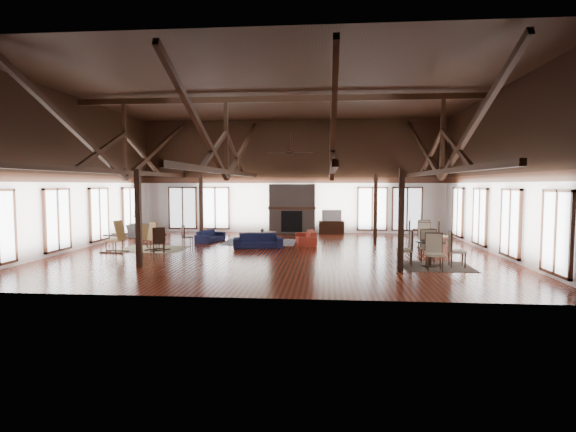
# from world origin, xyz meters

# --- Properties ---
(floor) EXTENTS (16.00, 16.00, 0.00)m
(floor) POSITION_xyz_m (0.00, 0.00, 0.00)
(floor) COLOR maroon
(floor) RESTS_ON ground
(ceiling) EXTENTS (16.00, 14.00, 0.02)m
(ceiling) POSITION_xyz_m (0.00, 0.00, 6.00)
(ceiling) COLOR black
(ceiling) RESTS_ON wall_back
(wall_back) EXTENTS (16.00, 0.02, 6.00)m
(wall_back) POSITION_xyz_m (0.00, 7.00, 3.00)
(wall_back) COLOR silver
(wall_back) RESTS_ON floor
(wall_front) EXTENTS (16.00, 0.02, 6.00)m
(wall_front) POSITION_xyz_m (0.00, -7.00, 3.00)
(wall_front) COLOR silver
(wall_front) RESTS_ON floor
(wall_left) EXTENTS (0.02, 14.00, 6.00)m
(wall_left) POSITION_xyz_m (-8.00, 0.00, 3.00)
(wall_left) COLOR silver
(wall_left) RESTS_ON floor
(wall_right) EXTENTS (0.02, 14.00, 6.00)m
(wall_right) POSITION_xyz_m (8.00, 0.00, 3.00)
(wall_right) COLOR silver
(wall_right) RESTS_ON floor
(roof_truss) EXTENTS (15.60, 14.07, 3.14)m
(roof_truss) POSITION_xyz_m (0.00, 0.00, 4.03)
(roof_truss) COLOR black
(roof_truss) RESTS_ON wall_back
(post_grid) EXTENTS (8.16, 7.16, 3.05)m
(post_grid) POSITION_xyz_m (0.00, 0.00, 1.52)
(post_grid) COLOR black
(post_grid) RESTS_ON floor
(fireplace) EXTENTS (2.50, 0.69, 2.60)m
(fireplace) POSITION_xyz_m (0.00, 6.67, 1.29)
(fireplace) COLOR #6B5B52
(fireplace) RESTS_ON floor
(ceiling_fan) EXTENTS (1.60, 1.60, 0.75)m
(ceiling_fan) POSITION_xyz_m (0.50, -1.00, 3.73)
(ceiling_fan) COLOR black
(ceiling_fan) RESTS_ON roof_truss
(sofa_navy_front) EXTENTS (2.10, 1.12, 0.58)m
(sofa_navy_front) POSITION_xyz_m (-0.96, 1.05, 0.29)
(sofa_navy_front) COLOR #131535
(sofa_navy_front) RESTS_ON floor
(sofa_navy_left) EXTENTS (1.86, 1.05, 0.51)m
(sofa_navy_left) POSITION_xyz_m (-3.42, 2.87, 0.26)
(sofa_navy_left) COLOR #121534
(sofa_navy_left) RESTS_ON floor
(sofa_orange) EXTENTS (2.06, 1.04, 0.58)m
(sofa_orange) POSITION_xyz_m (0.92, 2.39, 0.29)
(sofa_orange) COLOR maroon
(sofa_orange) RESTS_ON floor
(coffee_table) EXTENTS (1.28, 0.64, 0.49)m
(coffee_table) POSITION_xyz_m (-1.07, 2.68, 0.43)
(coffee_table) COLOR brown
(coffee_table) RESTS_ON floor
(vase) EXTENTS (0.21, 0.21, 0.17)m
(vase) POSITION_xyz_m (-1.02, 2.64, 0.57)
(vase) COLOR #B2B2B2
(vase) RESTS_ON coffee_table
(armchair) EXTENTS (1.17, 1.06, 0.66)m
(armchair) POSITION_xyz_m (-7.20, 4.01, 0.33)
(armchair) COLOR #2C2D2F
(armchair) RESTS_ON floor
(side_table_lamp) EXTENTS (0.48, 0.48, 1.23)m
(side_table_lamp) POSITION_xyz_m (-7.60, 4.52, 0.46)
(side_table_lamp) COLOR black
(side_table_lamp) RESTS_ON floor
(rocking_chair_a) EXTENTS (0.72, 0.86, 0.99)m
(rocking_chair_a) POSITION_xyz_m (-5.62, 0.59, 0.46)
(rocking_chair_a) COLOR olive
(rocking_chair_a) RESTS_ON floor
(rocking_chair_b) EXTENTS (0.90, 0.96, 1.12)m
(rocking_chair_b) POSITION_xyz_m (-4.83, -0.08, 0.53)
(rocking_chair_b) COLOR olive
(rocking_chair_b) RESTS_ON floor
(rocking_chair_c) EXTENTS (1.00, 0.61, 1.23)m
(rocking_chair_c) POSITION_xyz_m (-6.08, -0.68, 0.58)
(rocking_chair_c) COLOR olive
(rocking_chair_c) RESTS_ON floor
(side_chair_a) EXTENTS (0.54, 0.54, 0.92)m
(side_chair_a) POSITION_xyz_m (-3.94, 0.91, 0.54)
(side_chair_a) COLOR black
(side_chair_a) RESTS_ON floor
(side_chair_b) EXTENTS (0.58, 0.58, 1.03)m
(side_chair_b) POSITION_xyz_m (-4.24, -1.25, 0.60)
(side_chair_b) COLOR black
(side_chair_b) RESTS_ON floor
(cafe_table_near) EXTENTS (2.14, 2.14, 1.11)m
(cafe_table_near) POSITION_xyz_m (5.08, -2.58, 0.55)
(cafe_table_near) COLOR black
(cafe_table_near) RESTS_ON floor
(cafe_table_far) EXTENTS (2.11, 2.11, 1.08)m
(cafe_table_far) POSITION_xyz_m (5.77, 1.68, 0.54)
(cafe_table_far) COLOR black
(cafe_table_far) RESTS_ON floor
(cup_near) EXTENTS (0.14, 0.14, 0.10)m
(cup_near) POSITION_xyz_m (5.06, -2.63, 0.85)
(cup_near) COLOR #B2B2B2
(cup_near) RESTS_ON cafe_table_near
(cup_far) EXTENTS (0.14, 0.14, 0.10)m
(cup_far) POSITION_xyz_m (5.81, 1.66, 0.83)
(cup_far) COLOR #B2B2B2
(cup_far) RESTS_ON cafe_table_far
(tv_console) EXTENTS (1.32, 0.49, 0.66)m
(tv_console) POSITION_xyz_m (2.08, 6.75, 0.33)
(tv_console) COLOR black
(tv_console) RESTS_ON floor
(television) EXTENTS (1.03, 0.18, 0.59)m
(television) POSITION_xyz_m (2.09, 6.75, 0.95)
(television) COLOR #B2B2B2
(television) RESTS_ON tv_console
(rug_tan) EXTENTS (2.56, 2.03, 0.01)m
(rug_tan) POSITION_xyz_m (-5.10, 0.33, 0.01)
(rug_tan) COLOR tan
(rug_tan) RESTS_ON floor
(rug_navy) EXTENTS (3.18, 2.40, 0.01)m
(rug_navy) POSITION_xyz_m (-1.15, 2.80, 0.01)
(rug_navy) COLOR #161B3F
(rug_navy) RESTS_ON floor
(rug_dark) EXTENTS (2.14, 1.95, 0.01)m
(rug_dark) POSITION_xyz_m (5.26, -2.60, 0.01)
(rug_dark) COLOR black
(rug_dark) RESTS_ON floor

